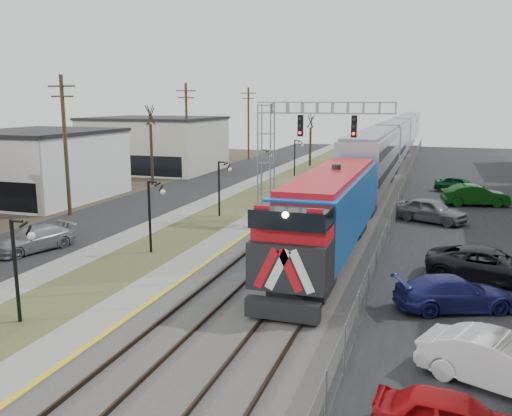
% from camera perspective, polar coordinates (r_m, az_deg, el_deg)
% --- Properties ---
extents(street_west, '(7.00, 120.00, 0.04)m').
position_cam_1_polar(street_west, '(48.45, -9.01, 1.37)').
color(street_west, black).
rests_on(street_west, ground).
extents(sidewalk, '(2.00, 120.00, 0.08)m').
position_cam_1_polar(sidewalk, '(46.58, -4.07, 1.11)').
color(sidewalk, gray).
rests_on(sidewalk, ground).
extents(grass_median, '(4.00, 120.00, 0.06)m').
position_cam_1_polar(grass_median, '(45.54, -0.58, 0.90)').
color(grass_median, '#474F2A').
rests_on(grass_median, ground).
extents(platform, '(2.00, 120.00, 0.24)m').
position_cam_1_polar(platform, '(44.67, 3.07, 0.79)').
color(platform, gray).
rests_on(platform, ground).
extents(ballast_bed, '(8.00, 120.00, 0.20)m').
position_cam_1_polar(ballast_bed, '(43.66, 9.42, 0.38)').
color(ballast_bed, '#595651').
rests_on(ballast_bed, ground).
extents(parking_lot, '(16.00, 120.00, 0.04)m').
position_cam_1_polar(parking_lot, '(43.56, 25.20, -0.68)').
color(parking_lot, black).
rests_on(parking_lot, ground).
extents(platform_edge, '(0.24, 120.00, 0.01)m').
position_cam_1_polar(platform_edge, '(44.43, 4.17, 0.88)').
color(platform_edge, gold).
rests_on(platform_edge, platform).
extents(track_near, '(1.58, 120.00, 0.15)m').
position_cam_1_polar(track_near, '(43.97, 6.85, 0.76)').
color(track_near, '#2D2119').
rests_on(track_near, ballast_bed).
extents(track_far, '(1.58, 120.00, 0.15)m').
position_cam_1_polar(track_far, '(43.43, 11.38, 0.49)').
color(track_far, '#2D2119').
rests_on(track_far, ballast_bed).
extents(train, '(3.00, 108.65, 5.33)m').
position_cam_1_polar(train, '(74.33, 14.46, 6.84)').
color(train, '#1555AF').
rests_on(train, ground).
extents(signal_gantry, '(9.00, 1.07, 8.15)m').
position_cam_1_polar(signal_gantry, '(36.68, 3.64, 7.11)').
color(signal_gantry, gray).
rests_on(signal_gantry, ground).
extents(lampposts, '(0.14, 62.14, 4.00)m').
position_cam_1_polar(lampposts, '(30.12, -10.86, -0.88)').
color(lampposts, black).
rests_on(lampposts, ground).
extents(utility_poles, '(0.28, 80.28, 10.00)m').
position_cam_1_polar(utility_poles, '(41.02, -19.41, 6.12)').
color(utility_poles, '#4C3823').
rests_on(utility_poles, ground).
extents(fence, '(0.04, 120.00, 1.60)m').
position_cam_1_polar(fence, '(43.12, 14.97, 0.96)').
color(fence, gray).
rests_on(fence, ground).
extents(bare_trees, '(12.30, 42.30, 5.95)m').
position_cam_1_polar(bare_trees, '(52.05, -8.28, 5.06)').
color(bare_trees, '#382D23').
rests_on(bare_trees, ground).
extents(car_lot_b, '(4.91, 3.23, 1.53)m').
position_cam_1_polar(car_lot_b, '(17.72, 24.42, -14.74)').
color(car_lot_b, silver).
rests_on(car_lot_b, ground).
extents(car_lot_c, '(5.81, 3.35, 1.52)m').
position_cam_1_polar(car_lot_c, '(27.21, 23.27, -5.61)').
color(car_lot_c, black).
rests_on(car_lot_c, ground).
extents(car_lot_d, '(5.09, 3.64, 1.37)m').
position_cam_1_polar(car_lot_d, '(23.13, 20.13, -8.50)').
color(car_lot_d, navy).
rests_on(car_lot_d, ground).
extents(car_lot_e, '(5.17, 3.71, 1.64)m').
position_cam_1_polar(car_lot_e, '(38.83, 17.94, -0.29)').
color(car_lot_e, slate).
rests_on(car_lot_e, ground).
extents(car_lot_f, '(5.27, 2.78, 1.65)m').
position_cam_1_polar(car_lot_f, '(46.13, 22.08, 1.20)').
color(car_lot_f, '#0B3B0E').
rests_on(car_lot_f, ground).
extents(car_street_b, '(3.24, 4.96, 1.34)m').
position_cam_1_polar(car_street_b, '(32.39, -22.36, -3.10)').
color(car_street_b, gray).
rests_on(car_street_b, ground).
extents(car_lot_g, '(4.66, 3.04, 1.47)m').
position_cam_1_polar(car_lot_g, '(52.18, 20.66, 2.29)').
color(car_lot_g, '#0C4022').
rests_on(car_lot_g, ground).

